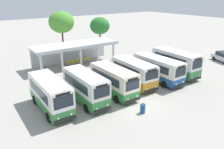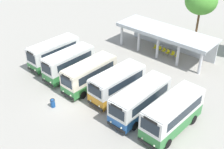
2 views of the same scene
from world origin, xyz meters
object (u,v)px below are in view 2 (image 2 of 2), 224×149
at_px(city_bus_fourth_amber, 117,83).
at_px(city_bus_far_end_green, 173,113).
at_px(waiting_chair_far_end_seat, 177,55).
at_px(waiting_chair_fifth_seat, 173,54).
at_px(city_bus_second_in_row, 69,63).
at_px(waiting_chair_fourth_seat, 168,52).
at_px(city_bus_fifth_blue, 140,99).
at_px(city_bus_nearest_orange, 54,52).
at_px(waiting_chair_second_from_end, 160,49).
at_px(city_bus_middle_cream, 89,74).
at_px(litter_bin_apron, 53,103).
at_px(waiting_chair_end_by_column, 155,47).
at_px(waiting_chair_middle_seat, 164,50).

relative_size(city_bus_fourth_amber, city_bus_far_end_green, 0.94).
bearing_deg(waiting_chair_far_end_seat, waiting_chair_fifth_seat, 176.38).
relative_size(city_bus_second_in_row, waiting_chair_fourth_seat, 7.69).
xyz_separation_m(city_bus_fifth_blue, waiting_chair_fourth_seat, (-4.61, 12.47, -1.20)).
relative_size(city_bus_nearest_orange, city_bus_second_in_row, 1.04).
bearing_deg(waiting_chair_second_from_end, city_bus_second_in_row, -110.19).
height_order(city_bus_far_end_green, waiting_chair_second_from_end, city_bus_far_end_green).
bearing_deg(city_bus_far_end_green, city_bus_middle_cream, -179.57).
bearing_deg(city_bus_nearest_orange, city_bus_fifth_blue, -2.75).
bearing_deg(city_bus_fifth_blue, city_bus_second_in_row, 179.51).
bearing_deg(litter_bin_apron, waiting_chair_far_end_seat, 76.69).
bearing_deg(city_bus_far_end_green, waiting_chair_far_end_seat, 118.53).
bearing_deg(city_bus_nearest_orange, city_bus_middle_cream, -5.29).
height_order(waiting_chair_end_by_column, waiting_chair_fourth_seat, same).
bearing_deg(city_bus_middle_cream, city_bus_second_in_row, 178.93).
height_order(waiting_chair_end_by_column, waiting_chair_far_end_seat, same).
relative_size(city_bus_fifth_blue, city_bus_far_end_green, 1.02).
height_order(waiting_chair_second_from_end, litter_bin_apron, litter_bin_apron).
bearing_deg(city_bus_far_end_green, waiting_chair_fifth_seat, 120.94).
height_order(city_bus_nearest_orange, waiting_chair_end_by_column, city_bus_nearest_orange).
distance_m(city_bus_fourth_amber, waiting_chair_fourth_seat, 11.91).
height_order(city_bus_fourth_amber, litter_bin_apron, city_bus_fourth_amber).
height_order(waiting_chair_middle_seat, waiting_chair_fifth_seat, same).
distance_m(city_bus_far_end_green, waiting_chair_fifth_seat, 14.53).
height_order(city_bus_nearest_orange, litter_bin_apron, city_bus_nearest_orange).
xyz_separation_m(waiting_chair_second_from_end, waiting_chair_fifth_seat, (2.15, -0.09, 0.00)).
height_order(city_bus_nearest_orange, waiting_chair_far_end_seat, city_bus_nearest_orange).
bearing_deg(waiting_chair_end_by_column, city_bus_second_in_row, -107.24).
distance_m(waiting_chair_end_by_column, waiting_chair_far_end_seat, 3.59).
relative_size(city_bus_second_in_row, waiting_chair_middle_seat, 7.69).
bearing_deg(waiting_chair_end_by_column, city_bus_far_end_green, -50.49).
xyz_separation_m(city_bus_fourth_amber, city_bus_fifth_blue, (3.55, -0.67, -0.01)).
xyz_separation_m(city_bus_nearest_orange, city_bus_fifth_blue, (14.19, -0.68, -0.02)).
distance_m(city_bus_fifth_blue, litter_bin_apron, 9.02).
distance_m(city_bus_fifth_blue, waiting_chair_far_end_seat, 12.92).
bearing_deg(waiting_chair_middle_seat, city_bus_middle_cream, -98.02).
bearing_deg(waiting_chair_far_end_seat, city_bus_middle_cream, -107.49).
distance_m(city_bus_far_end_green, waiting_chair_far_end_seat, 14.14).
distance_m(city_bus_second_in_row, city_bus_middle_cream, 3.55).
bearing_deg(city_bus_nearest_orange, waiting_chair_end_by_column, 58.06).
bearing_deg(litter_bin_apron, city_bus_far_end_green, 25.55).
bearing_deg(waiting_chair_middle_seat, waiting_chair_far_end_seat, -2.98).
bearing_deg(city_bus_middle_cream, waiting_chair_end_by_column, 88.47).
bearing_deg(city_bus_fifth_blue, waiting_chair_fifth_seat, 107.28).
distance_m(waiting_chair_fourth_seat, waiting_chair_fifth_seat, 0.72).
bearing_deg(litter_bin_apron, city_bus_fourth_amber, 56.72).
bearing_deg(waiting_chair_fourth_seat, waiting_chair_middle_seat, 171.04).
relative_size(waiting_chair_end_by_column, waiting_chair_fifth_seat, 1.00).
bearing_deg(waiting_chair_far_end_seat, waiting_chair_fourth_seat, -179.96).
height_order(waiting_chair_end_by_column, waiting_chair_second_from_end, same).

